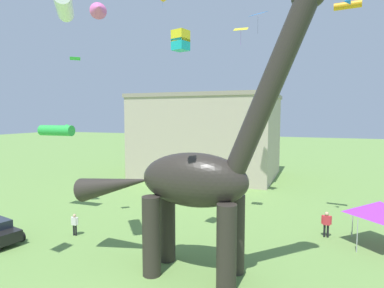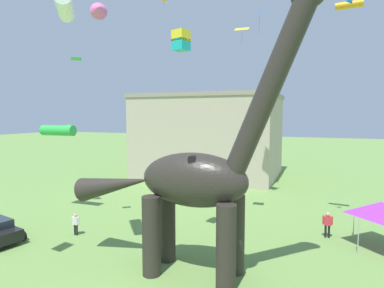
# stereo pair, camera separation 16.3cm
# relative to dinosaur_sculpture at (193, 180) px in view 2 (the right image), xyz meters

# --- Properties ---
(dinosaur_sculpture) EXTENTS (13.39, 2.84, 14.00)m
(dinosaur_sculpture) POSITION_rel_dinosaur_sculpture_xyz_m (0.00, 0.00, 0.00)
(dinosaur_sculpture) COLOR #2D2823
(dinosaur_sculpture) RESTS_ON ground_plane
(person_far_spectator) EXTENTS (0.67, 0.29, 1.78)m
(person_far_spectator) POSITION_rel_dinosaur_sculpture_xyz_m (6.80, 8.05, -3.98)
(person_far_spectator) COLOR black
(person_far_spectator) RESTS_ON ground_plane
(person_watching_child) EXTENTS (0.58, 0.25, 1.54)m
(person_watching_child) POSITION_rel_dinosaur_sculpture_xyz_m (-9.63, 2.07, -4.13)
(person_watching_child) COLOR black
(person_watching_child) RESTS_ON ground_plane
(festival_canopy_tent) EXTENTS (3.15, 3.15, 3.00)m
(festival_canopy_tent) POSITION_rel_dinosaur_sculpture_xyz_m (9.83, 7.40, -2.52)
(festival_canopy_tent) COLOR #B2B2B7
(festival_canopy_tent) RESTS_ON ground_plane
(kite_high_right) EXTENTS (0.77, 0.73, 0.81)m
(kite_high_right) POSITION_rel_dinosaur_sculpture_xyz_m (-6.21, 9.31, 12.84)
(kite_high_right) COLOR orange
(kite_high_left) EXTENTS (1.05, 0.75, 1.34)m
(kite_high_left) POSITION_rel_dinosaur_sculpture_xyz_m (0.61, 8.18, 9.55)
(kite_high_left) COLOR yellow
(kite_near_high) EXTENTS (1.81, 1.60, 0.52)m
(kite_near_high) POSITION_rel_dinosaur_sculpture_xyz_m (7.68, 9.82, 10.95)
(kite_near_high) COLOR orange
(kite_mid_right) EXTENTS (1.80, 1.57, 1.93)m
(kite_mid_right) POSITION_rel_dinosaur_sculpture_xyz_m (0.80, 14.15, 12.30)
(kite_mid_right) COLOR #287AE5
(kite_mid_left) EXTENTS (0.89, 0.87, 0.15)m
(kite_mid_left) POSITION_rel_dinosaur_sculpture_xyz_m (-10.38, 3.51, 7.39)
(kite_mid_left) COLOR green
(kite_trailing) EXTENTS (1.04, 1.04, 1.19)m
(kite_trailing) POSITION_rel_dinosaur_sculpture_xyz_m (-1.85, 2.80, 7.81)
(kite_trailing) COLOR yellow
(kite_far_left) EXTENTS (3.21, 2.72, 0.94)m
(kite_far_left) POSITION_rel_dinosaur_sculpture_xyz_m (-14.57, 6.18, 2.06)
(kite_far_left) COLOR green
(kite_mid_center) EXTENTS (3.33, 3.23, 0.94)m
(kite_mid_center) POSITION_rel_dinosaur_sculpture_xyz_m (-6.50, -1.13, 9.16)
(kite_mid_center) COLOR white
(background_building_block) EXTENTS (18.89, 13.29, 11.21)m
(background_building_block) POSITION_rel_dinosaur_sculpture_xyz_m (-8.24, 27.24, 0.55)
(background_building_block) COLOR #B7A893
(background_building_block) RESTS_ON ground_plane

